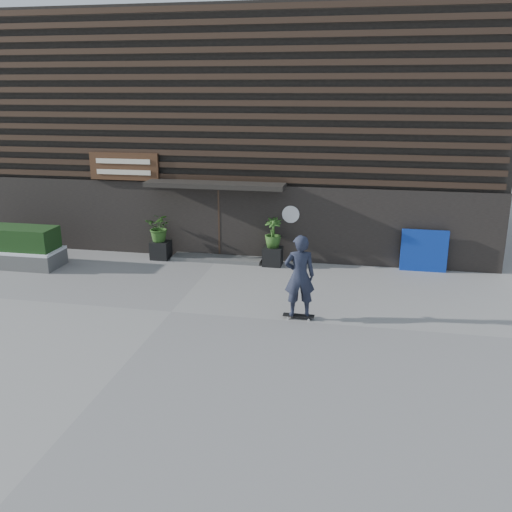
% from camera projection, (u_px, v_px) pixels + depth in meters
% --- Properties ---
extents(ground, '(80.00, 80.00, 0.00)m').
position_uv_depth(ground, '(171.00, 312.00, 14.41)').
color(ground, gray).
rests_on(ground, ground).
extents(entrance_step, '(3.00, 0.80, 0.12)m').
position_uv_depth(entrance_step, '(217.00, 258.00, 18.71)').
color(entrance_step, '#51514F').
rests_on(entrance_step, ground).
extents(planter_pot_left, '(0.60, 0.60, 0.60)m').
position_uv_depth(planter_pot_left, '(161.00, 250.00, 18.81)').
color(planter_pot_left, black).
rests_on(planter_pot_left, ground).
extents(bamboo_left, '(0.86, 0.75, 0.96)m').
position_uv_depth(bamboo_left, '(160.00, 227.00, 18.58)').
color(bamboo_left, '#2D591E').
rests_on(bamboo_left, planter_pot_left).
extents(planter_pot_right, '(0.60, 0.60, 0.60)m').
position_uv_depth(planter_pot_right, '(273.00, 256.00, 18.10)').
color(planter_pot_right, black).
rests_on(planter_pot_right, ground).
extents(bamboo_right, '(0.54, 0.54, 0.96)m').
position_uv_depth(bamboo_right, '(273.00, 233.00, 17.88)').
color(bamboo_right, '#2D591E').
rests_on(bamboo_right, planter_pot_right).
extents(raised_bed, '(3.50, 1.20, 0.50)m').
position_uv_depth(raised_bed, '(9.00, 257.00, 18.14)').
color(raised_bed, '#4D4D4B').
rests_on(raised_bed, ground).
extents(snow_layer, '(3.50, 1.20, 0.08)m').
position_uv_depth(snow_layer, '(8.00, 249.00, 18.06)').
color(snow_layer, white).
rests_on(snow_layer, raised_bed).
extents(hedge, '(3.30, 1.00, 0.70)m').
position_uv_depth(hedge, '(6.00, 237.00, 17.95)').
color(hedge, black).
rests_on(hedge, snow_layer).
extents(blue_tarp, '(1.41, 0.13, 1.32)m').
position_uv_depth(blue_tarp, '(424.00, 251.00, 17.41)').
color(blue_tarp, '#0B2A97').
rests_on(blue_tarp, ground).
extents(building, '(18.00, 11.00, 8.00)m').
position_uv_depth(building, '(250.00, 127.00, 22.62)').
color(building, black).
rests_on(building, ground).
extents(skateboarder, '(0.84, 0.65, 2.15)m').
position_uv_depth(skateboarder, '(300.00, 276.00, 13.66)').
color(skateboarder, black).
rests_on(skateboarder, ground).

